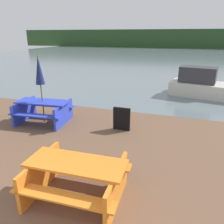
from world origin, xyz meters
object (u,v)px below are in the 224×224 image
picnic_table_orange (77,176)px  umbrella_navy (39,71)px  picnic_table_blue (43,109)px  boat (207,86)px  signboard (122,119)px

picnic_table_orange → umbrella_navy: 4.37m
picnic_table_blue → umbrella_navy: 1.34m
umbrella_navy → boat: (5.67, 5.48, -1.28)m
picnic_table_orange → picnic_table_blue: size_ratio=0.97×
picnic_table_orange → signboard: bearing=91.2°
picnic_table_orange → boat: boat is taller
picnic_table_blue → boat: boat is taller
picnic_table_blue → signboard: picnic_table_blue is taller
umbrella_navy → boat: size_ratio=0.56×
picnic_table_orange → boat: 8.97m
picnic_table_blue → umbrella_navy: bearing=-90.0°
boat → picnic_table_orange: bearing=-98.0°
picnic_table_orange → picnic_table_blue: (-2.85, 3.04, 0.00)m
picnic_table_orange → boat: (2.82, 8.51, 0.06)m
boat → signboard: bearing=-108.4°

